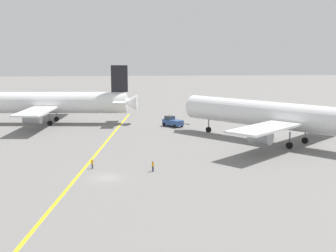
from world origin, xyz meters
TOP-DOWN VIEW (x-y plane):
  - ground_plane at (0.00, 0.00)m, footprint 600.00×600.00m
  - taxiway_stripe at (-3.34, 10.00)m, footprint 14.50×119.24m
  - airliner_at_gate_left at (-19.60, 53.61)m, footprint 51.89×40.56m
  - airliner_being_pushed at (35.69, 21.66)m, footprint 40.78×44.06m
  - pushback_tug at (14.75, 45.57)m, footprint 6.39×7.73m
  - ground_crew_wing_walker_right at (7.31, 2.98)m, footprint 0.36×0.48m
  - ground_crew_marshaller_foreground at (-2.49, 5.60)m, footprint 0.41×0.42m

SIDE VIEW (x-z plane):
  - ground_plane at x=0.00m, z-range 0.00..0.00m
  - taxiway_stripe at x=-3.34m, z-range 0.00..0.01m
  - ground_crew_marshaller_foreground at x=-2.49m, z-range 0.03..1.61m
  - ground_crew_wing_walker_right at x=7.31m, z-range 0.04..1.71m
  - pushback_tug at x=14.75m, z-range -0.23..2.73m
  - airliner_at_gate_left at x=-19.60m, z-range -2.23..13.31m
  - airliner_being_pushed at x=35.69m, z-range -2.45..13.94m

